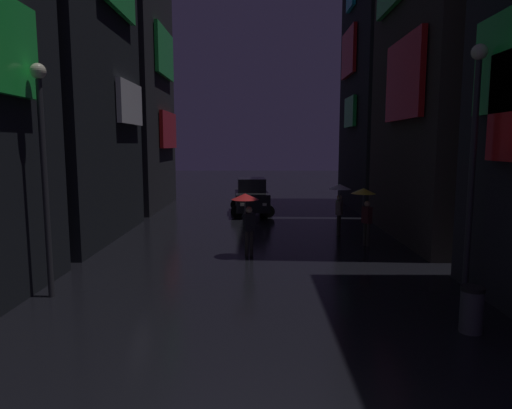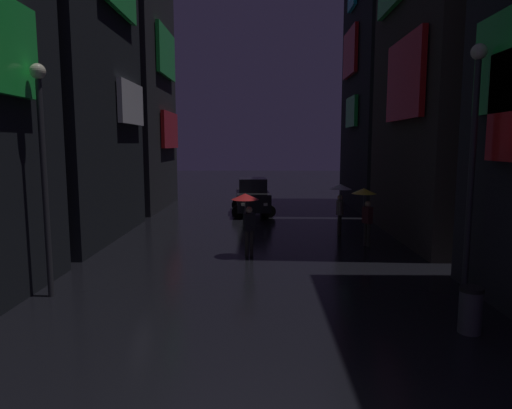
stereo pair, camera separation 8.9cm
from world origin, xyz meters
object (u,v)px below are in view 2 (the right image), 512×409
Objects in this scene: pedestrian_midstreet_centre_red at (246,207)px; pedestrian_foreground_left_clear at (340,195)px; streetlamp_left_near at (43,154)px; trash_bin at (470,310)px; pedestrian_near_crossing_yellow at (365,201)px; car_distant at (253,197)px; streetlamp_right_near at (473,146)px.

pedestrian_foreground_left_clear is (3.69, 3.53, 0.00)m from pedestrian_midstreet_centre_red.
trash_bin is at bearing -12.58° from streetlamp_left_near.
car_distant is at bearing 118.78° from pedestrian_near_crossing_yellow.
streetlamp_right_near is (1.04, -6.03, 2.00)m from pedestrian_near_crossing_yellow.
pedestrian_midstreet_centre_red is 0.50× the size of car_distant.
streetlamp_left_near reaches higher than trash_bin.
trash_bin is at bearing -87.52° from pedestrian_near_crossing_yellow.
pedestrian_midstreet_centre_red is 2.28× the size of trash_bin.
pedestrian_foreground_left_clear is at bearing 42.24° from streetlamp_left_near.
pedestrian_near_crossing_yellow is 8.87m from car_distant.
pedestrian_midstreet_centre_red is at bearing 141.01° from streetlamp_right_near.
pedestrian_near_crossing_yellow is at bearing 21.96° from pedestrian_midstreet_centre_red.
streetlamp_left_near is at bearing -137.76° from pedestrian_foreground_left_clear.
pedestrian_foreground_left_clear reaches higher than trash_bin.
pedestrian_near_crossing_yellow is 0.36× the size of streetlamp_right_near.
pedestrian_near_crossing_yellow is 10.82m from streetlamp_left_near.
streetlamp_right_near is at bearing -78.24° from pedestrian_foreground_left_clear.
streetlamp_right_near is 6.38× the size of trash_bin.
streetlamp_left_near is at bearing 167.42° from trash_bin.
pedestrian_near_crossing_yellow is at bearing 99.79° from streetlamp_right_near.
streetlamp_left_near is (-4.68, -4.07, 1.81)m from pedestrian_midstreet_centre_red.
pedestrian_near_crossing_yellow is 2.28× the size of trash_bin.
car_distant is at bearing 121.68° from pedestrian_foreground_left_clear.
streetlamp_left_near reaches higher than car_distant.
pedestrian_near_crossing_yellow reaches higher than trash_bin.
streetlamp_left_near is (-8.96, -5.79, 1.81)m from pedestrian_near_crossing_yellow.
car_distant is 16.29m from trash_bin.
streetlamp_left_near reaches higher than pedestrian_midstreet_centre_red.
pedestrian_foreground_left_clear is at bearing -58.32° from car_distant.
car_distant is 0.71× the size of streetlamp_right_near.
streetlamp_left_near is 5.98× the size of trash_bin.
pedestrian_near_crossing_yellow is at bearing 92.48° from trash_bin.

